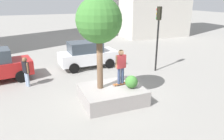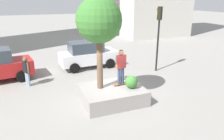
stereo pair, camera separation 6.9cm
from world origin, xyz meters
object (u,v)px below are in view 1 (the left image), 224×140
Objects in this scene: planter_ledge at (112,94)px; plaza_tree at (99,21)px; police_car at (87,54)px; skateboarder at (121,64)px; traffic_light_corner at (158,28)px; skateboard at (121,84)px; passerby_with_bag at (26,70)px.

planter_ledge is 3.59m from plaza_tree.
plaza_tree reaches higher than police_car.
traffic_light_corner is at bearing 37.16° from skateboarder.
plaza_tree is 5.22× the size of skateboard.
police_car is at bearing 26.89° from passerby_with_bag.
skateboard reaches higher than planter_ledge.
plaza_tree reaches higher than passerby_with_bag.
plaza_tree is at bearing -149.30° from traffic_light_corner.
skateboard is at bearing 15.75° from planter_ledge.
police_car reaches higher than planter_ledge.
passerby_with_bag is at bearing 141.76° from skateboarder.
traffic_light_corner reaches higher than passerby_with_bag.
police_car is (-0.16, 5.58, 0.18)m from skateboard.
police_car is at bearing 91.69° from skateboarder.
passerby_with_bag is at bearing 177.53° from traffic_light_corner.
police_car is 2.43× the size of passerby_with_bag.
police_car reaches higher than passerby_with_bag.
plaza_tree is at bearing -45.96° from passerby_with_bag.
skateboarder is at bearing 15.75° from planter_ledge.
traffic_light_corner is at bearing 35.12° from planter_ledge.
traffic_light_corner is at bearing -30.56° from police_car.
skateboard is at bearing -88.31° from police_car.
skateboard is 5.54m from traffic_light_corner.
police_car reaches higher than skateboard.
planter_ledge is 3.64× the size of skateboard.
planter_ledge is 0.70× the size of plaza_tree.
planter_ledge is at bearing -164.25° from skateboarder.
traffic_light_corner is at bearing 37.16° from skateboard.
skateboarder is at bearing 0.00° from skateboard.
passerby_with_bag reaches higher than skateboard.
police_car is (0.91, 5.54, -2.94)m from plaza_tree.
skateboarder is (0.53, 0.15, 1.44)m from planter_ledge.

